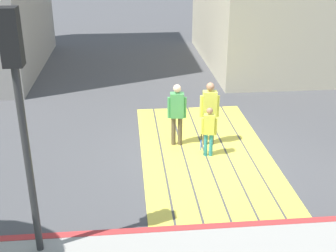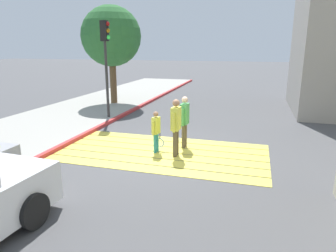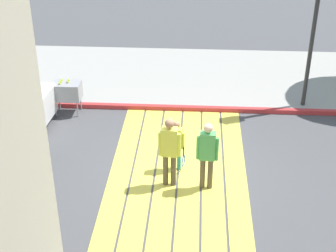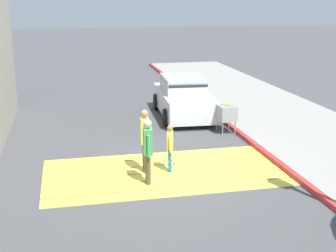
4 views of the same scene
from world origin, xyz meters
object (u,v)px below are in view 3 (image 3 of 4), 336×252
at_px(tennis_ball_cart, 67,91).
at_px(pedestrian_child_with_racket, 177,143).
at_px(pedestrian_adult_lead, 170,148).
at_px(pedestrian_adult_trailing, 207,152).
at_px(traffic_light_corner, 317,8).

relative_size(tennis_ball_cart, pedestrian_child_with_racket, 0.78).
bearing_deg(pedestrian_child_with_racket, tennis_ball_cart, -129.82).
height_order(pedestrian_adult_lead, pedestrian_child_with_racket, pedestrian_adult_lead).
height_order(pedestrian_adult_lead, pedestrian_adult_trailing, pedestrian_adult_lead).
xyz_separation_m(traffic_light_corner, pedestrian_child_with_racket, (3.41, -3.58, -2.30)).
height_order(traffic_light_corner, pedestrian_child_with_racket, traffic_light_corner).
bearing_deg(pedestrian_adult_trailing, pedestrian_adult_lead, -94.56).
xyz_separation_m(traffic_light_corner, tennis_ball_cart, (0.68, -6.86, -2.34)).
distance_m(pedestrian_adult_trailing, pedestrian_child_with_racket, 1.04).
relative_size(traffic_light_corner, tennis_ball_cart, 4.17).
bearing_deg(pedestrian_adult_trailing, tennis_ball_cart, -130.94).
distance_m(traffic_light_corner, pedestrian_child_with_racket, 5.45).
bearing_deg(traffic_light_corner, tennis_ball_cart, -84.35).
relative_size(traffic_light_corner, pedestrian_child_with_racket, 3.26).
bearing_deg(pedestrian_adult_trailing, traffic_light_corner, 145.19).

